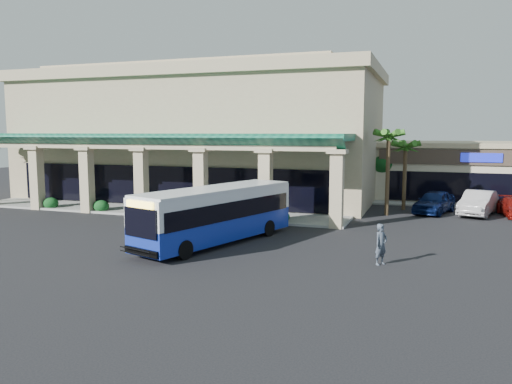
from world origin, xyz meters
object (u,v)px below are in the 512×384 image
at_px(transit_bus, 217,216).
at_px(pedestrian, 381,244).
at_px(car_white, 478,203).
at_px(car_silver, 434,202).

height_order(transit_bus, pedestrian, transit_bus).
bearing_deg(transit_bus, car_white, 64.27).
bearing_deg(car_silver, pedestrian, -80.15).
bearing_deg(car_white, pedestrian, -92.44).
bearing_deg(transit_bus, car_silver, 70.59).
xyz_separation_m(car_silver, car_white, (2.89, 0.20, 0.03)).
xyz_separation_m(transit_bus, pedestrian, (8.48, -1.55, -0.56)).
height_order(pedestrian, car_white, pedestrian).
relative_size(car_silver, car_white, 0.93).
distance_m(car_silver, car_white, 2.90).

